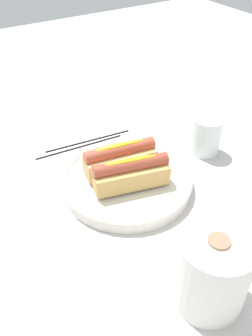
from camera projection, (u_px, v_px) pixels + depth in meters
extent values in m
plane|color=beige|center=(130.00, 189.00, 0.75)|extent=(2.40, 2.40, 0.00)
cylinder|color=silver|center=(126.00, 182.00, 0.75)|extent=(0.27, 0.27, 0.02)
torus|color=silver|center=(126.00, 178.00, 0.75)|extent=(0.27, 0.27, 0.01)
cube|color=#DBB270|center=(122.00, 160.00, 0.75)|extent=(0.16, 0.07, 0.04)
cylinder|color=#BC563D|center=(121.00, 150.00, 0.73)|extent=(0.15, 0.05, 0.03)
ellipsoid|color=gold|center=(121.00, 145.00, 0.73)|extent=(0.11, 0.03, 0.01)
cube|color=tan|center=(131.00, 176.00, 0.71)|extent=(0.16, 0.08, 0.04)
cylinder|color=#A84733|center=(131.00, 165.00, 0.69)|extent=(0.15, 0.06, 0.03)
ellipsoid|color=gold|center=(131.00, 160.00, 0.69)|extent=(0.11, 0.04, 0.01)
cylinder|color=white|center=(206.00, 136.00, 0.83)|extent=(0.07, 0.07, 0.09)
cylinder|color=silver|center=(206.00, 140.00, 0.84)|extent=(0.06, 0.06, 0.06)
cylinder|color=white|center=(212.00, 271.00, 0.52)|extent=(0.11, 0.11, 0.13)
cylinder|color=#997A5B|center=(219.00, 241.00, 0.48)|extent=(0.03, 0.03, 0.00)
cylinder|color=black|center=(80.00, 146.00, 0.87)|extent=(0.22, 0.02, 0.01)
cylinder|color=black|center=(89.00, 140.00, 0.89)|extent=(0.22, 0.03, 0.01)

